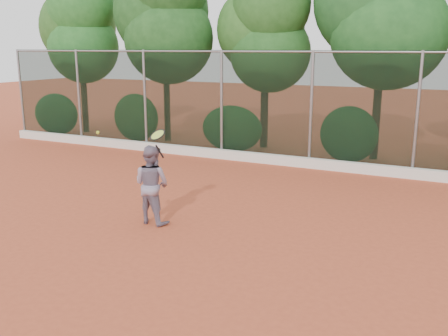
% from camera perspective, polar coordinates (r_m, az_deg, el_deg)
% --- Properties ---
extents(ground, '(80.00, 80.00, 0.00)m').
position_cam_1_polar(ground, '(9.39, -2.70, -8.74)').
color(ground, '#B74A2B').
rests_on(ground, ground).
extents(concrete_curb, '(24.00, 0.20, 0.30)m').
position_cam_1_polar(concrete_curb, '(15.41, 9.49, 0.60)').
color(concrete_curb, white).
rests_on(concrete_curb, ground).
extents(tennis_player, '(0.86, 0.70, 1.65)m').
position_cam_1_polar(tennis_player, '(10.38, -8.25, -1.87)').
color(tennis_player, gray).
rests_on(tennis_player, ground).
extents(chainlink_fence, '(24.09, 0.09, 3.50)m').
position_cam_1_polar(chainlink_fence, '(15.30, 9.94, 6.99)').
color(chainlink_fence, black).
rests_on(chainlink_fence, ground).
extents(foliage_backdrop, '(23.70, 3.63, 7.55)m').
position_cam_1_polar(foliage_backdrop, '(17.28, 10.39, 16.16)').
color(foliage_backdrop, '#442D1A').
rests_on(foliage_backdrop, ground).
extents(tennis_racket, '(0.39, 0.36, 0.60)m').
position_cam_1_polar(tennis_racket, '(9.99, -7.58, 3.56)').
color(tennis_racket, black).
rests_on(tennis_racket, ground).
extents(tennis_ball_in_flight, '(0.07, 0.07, 0.07)m').
position_cam_1_polar(tennis_ball_in_flight, '(10.32, -14.23, 3.96)').
color(tennis_ball_in_flight, gold).
rests_on(tennis_ball_in_flight, ground).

